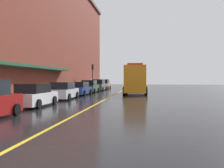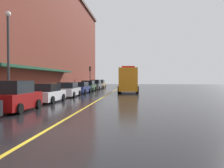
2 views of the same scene
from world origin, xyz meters
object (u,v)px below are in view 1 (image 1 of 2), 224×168
(parked_car_3, at_px, (63,91))
(parked_car_5, at_px, (90,87))
(parked_car_7, at_px, (105,85))
(utility_truck, at_px, (136,80))
(parking_meter_0, at_px, (78,85))
(traffic_light_near, at_px, (93,72))
(parked_car_6, at_px, (99,85))
(parking_meter_1, at_px, (93,84))
(parked_car_4, at_px, (80,89))
(parked_car_2, at_px, (35,96))

(parked_car_3, xyz_separation_m, parked_car_5, (-0.01, 11.62, 0.05))
(parked_car_7, xyz_separation_m, utility_truck, (6.43, -14.83, 0.95))
(parking_meter_0, xyz_separation_m, traffic_light_near, (0.06, 9.22, 2.10))
(parked_car_6, height_order, parking_meter_1, parked_car_6)
(parking_meter_0, bearing_deg, parked_car_7, 83.97)
(parked_car_4, height_order, parking_meter_1, parked_car_4)
(parked_car_4, xyz_separation_m, traffic_light_near, (-1.27, 13.64, 2.40))
(parked_car_3, bearing_deg, parking_meter_0, 5.88)
(parked_car_5, distance_m, traffic_light_near, 8.49)
(parked_car_7, xyz_separation_m, traffic_light_near, (-1.37, -4.36, 2.30))
(utility_truck, distance_m, parking_meter_0, 8.00)
(parked_car_6, bearing_deg, parked_car_7, 1.59)
(traffic_light_near, bearing_deg, parked_car_7, 72.54)
(parked_car_5, relative_size, parking_meter_1, 3.53)
(parked_car_5, height_order, traffic_light_near, traffic_light_near)
(parked_car_3, bearing_deg, parked_car_6, -1.80)
(parking_meter_0, bearing_deg, parked_car_2, -85.46)
(traffic_light_near, bearing_deg, parking_meter_0, -90.38)
(parked_car_4, relative_size, parking_meter_1, 3.62)
(parked_car_7, bearing_deg, parked_car_2, -179.59)
(utility_truck, bearing_deg, parked_car_5, -110.98)
(parked_car_3, distance_m, utility_truck, 11.37)
(parked_car_2, height_order, parked_car_7, parked_car_7)
(parked_car_7, bearing_deg, utility_truck, -155.95)
(parked_car_2, bearing_deg, traffic_light_near, 3.20)
(parked_car_4, bearing_deg, parking_meter_0, 18.10)
(parked_car_5, bearing_deg, parked_car_4, 179.56)
(parked_car_4, bearing_deg, parked_car_6, 0.65)
(parked_car_2, distance_m, parking_meter_1, 26.78)
(parked_car_3, relative_size, parked_car_4, 0.97)
(parked_car_7, bearing_deg, parked_car_3, -179.69)
(parking_meter_1, bearing_deg, parked_car_6, -56.81)
(parked_car_5, xyz_separation_m, parked_car_6, (0.17, 6.49, 0.04))
(parked_car_4, xyz_separation_m, utility_truck, (6.54, 3.18, 1.05))
(parked_car_5, xyz_separation_m, parking_meter_0, (-1.31, -1.15, 0.24))
(parked_car_4, bearing_deg, traffic_light_near, 6.68)
(parked_car_7, height_order, utility_truck, utility_truck)
(utility_truck, relative_size, parking_meter_1, 5.68)
(parked_car_3, xyz_separation_m, utility_truck, (6.55, 9.23, 1.03))
(parked_car_3, distance_m, parked_car_7, 24.06)
(parked_car_4, bearing_deg, parked_car_3, -178.78)
(parked_car_5, height_order, parked_car_6, parked_car_6)
(parked_car_5, height_order, parking_meter_1, parked_car_5)
(parking_meter_0, height_order, parking_meter_1, same)
(parked_car_2, height_order, parked_car_4, parked_car_2)
(parked_car_4, relative_size, utility_truck, 0.64)
(parked_car_4, relative_size, traffic_light_near, 1.12)
(parking_meter_0, distance_m, traffic_light_near, 9.45)
(traffic_light_near, bearing_deg, parked_car_4, -84.69)
(parked_car_5, bearing_deg, parking_meter_1, 7.82)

